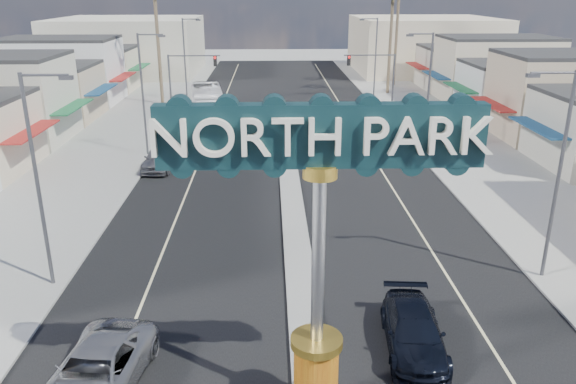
{
  "coord_description": "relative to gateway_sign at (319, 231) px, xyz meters",
  "views": [
    {
      "loc": [
        -1.26,
        -11.53,
        11.93
      ],
      "look_at": [
        -0.54,
        10.31,
        4.01
      ],
      "focal_mm": 35.0,
      "sensor_mm": 36.0,
      "label": 1
    }
  ],
  "objects": [
    {
      "name": "ground",
      "position": [
        0.0,
        28.02,
        -5.93
      ],
      "size": [
        160.0,
        160.0,
        0.0
      ],
      "primitive_type": "plane",
      "color": "gray",
      "rests_on": "ground"
    },
    {
      "name": "road",
      "position": [
        0.0,
        28.02,
        -5.92
      ],
      "size": [
        20.0,
        120.0,
        0.01
      ],
      "primitive_type": "cube",
      "color": "black",
      "rests_on": "ground"
    },
    {
      "name": "median_island",
      "position": [
        0.0,
        12.02,
        -5.85
      ],
      "size": [
        1.3,
        30.0,
        0.16
      ],
      "primitive_type": "cube",
      "color": "gray",
      "rests_on": "ground"
    },
    {
      "name": "sidewalk_left",
      "position": [
        -14.0,
        28.02,
        -5.87
      ],
      "size": [
        8.0,
        120.0,
        0.12
      ],
      "primitive_type": "cube",
      "color": "gray",
      "rests_on": "ground"
    },
    {
      "name": "sidewalk_right",
      "position": [
        14.0,
        28.02,
        -5.87
      ],
      "size": [
        8.0,
        120.0,
        0.12
      ],
      "primitive_type": "cube",
      "color": "gray",
      "rests_on": "ground"
    },
    {
      "name": "storefront_row_left",
      "position": [
        -24.0,
        41.02,
        -2.93
      ],
      "size": [
        12.0,
        42.0,
        6.0
      ],
      "primitive_type": "cube",
      "color": "beige",
      "rests_on": "ground"
    },
    {
      "name": "storefront_row_right",
      "position": [
        24.0,
        41.02,
        -2.93
      ],
      "size": [
        12.0,
        42.0,
        6.0
      ],
      "primitive_type": "cube",
      "color": "#B7B29E",
      "rests_on": "ground"
    },
    {
      "name": "backdrop_far_left",
      "position": [
        -22.0,
        73.02,
        -1.93
      ],
      "size": [
        20.0,
        20.0,
        8.0
      ],
      "primitive_type": "cube",
      "color": "#B7B29E",
      "rests_on": "ground"
    },
    {
      "name": "backdrop_far_right",
      "position": [
        22.0,
        73.02,
        -1.93
      ],
      "size": [
        20.0,
        20.0,
        8.0
      ],
      "primitive_type": "cube",
      "color": "beige",
      "rests_on": "ground"
    },
    {
      "name": "gateway_sign",
      "position": [
        0.0,
        0.0,
        0.0
      ],
      "size": [
        8.2,
        1.5,
        9.15
      ],
      "color": "#B3470D",
      "rests_on": "median_island"
    },
    {
      "name": "traffic_signal_left",
      "position": [
        -9.18,
        42.02,
        -1.65
      ],
      "size": [
        5.09,
        0.45,
        6.0
      ],
      "color": "#47474C",
      "rests_on": "ground"
    },
    {
      "name": "traffic_signal_right",
      "position": [
        9.18,
        42.02,
        -1.65
      ],
      "size": [
        5.09,
        0.45,
        6.0
      ],
      "color": "#47474C",
      "rests_on": "ground"
    },
    {
      "name": "streetlight_l_near",
      "position": [
        -10.43,
        8.02,
        -0.86
      ],
      "size": [
        2.03,
        0.22,
        9.0
      ],
      "color": "#47474C",
      "rests_on": "ground"
    },
    {
      "name": "streetlight_l_mid",
      "position": [
        -10.43,
        28.02,
        -0.86
      ],
      "size": [
        2.03,
        0.22,
        9.0
      ],
      "color": "#47474C",
      "rests_on": "ground"
    },
    {
      "name": "streetlight_l_far",
      "position": [
        -10.43,
        50.02,
        -0.86
      ],
      "size": [
        2.03,
        0.22,
        9.0
      ],
      "color": "#47474C",
      "rests_on": "ground"
    },
    {
      "name": "streetlight_r_near",
      "position": [
        10.43,
        8.02,
        -0.86
      ],
      "size": [
        2.03,
        0.22,
        9.0
      ],
      "color": "#47474C",
      "rests_on": "ground"
    },
    {
      "name": "streetlight_r_mid",
      "position": [
        10.43,
        28.02,
        -0.86
      ],
      "size": [
        2.03,
        0.22,
        9.0
      ],
      "color": "#47474C",
      "rests_on": "ground"
    },
    {
      "name": "streetlight_r_far",
      "position": [
        10.43,
        50.02,
        -0.86
      ],
      "size": [
        2.03,
        0.22,
        9.0
      ],
      "color": "#47474C",
      "rests_on": "ground"
    },
    {
      "name": "palm_right_mid",
      "position": [
        13.0,
        54.02,
        4.67
      ],
      "size": [
        2.6,
        2.6,
        12.1
      ],
      "color": "brown",
      "rests_on": "ground"
    },
    {
      "name": "suv_left",
      "position": [
        -6.73,
        1.07,
        -5.17
      ],
      "size": [
        3.23,
        5.74,
        1.51
      ],
      "primitive_type": "imported",
      "rotation": [
        0.0,
        0.0,
        -0.14
      ],
      "color": "#A0A0A4",
      "rests_on": "ground"
    },
    {
      "name": "suv_right",
      "position": [
        3.67,
        3.07,
        -5.23
      ],
      "size": [
        2.36,
        4.97,
        1.4
      ],
      "primitive_type": "imported",
      "rotation": [
        0.0,
        0.0,
        -0.09
      ],
      "color": "black",
      "rests_on": "ground"
    },
    {
      "name": "car_parked_left",
      "position": [
        -9.0,
        24.55,
        -5.12
      ],
      "size": [
        2.16,
        4.82,
        1.61
      ],
      "primitive_type": "imported",
      "rotation": [
        0.0,
        0.0,
        -0.06
      ],
      "color": "slate",
      "rests_on": "ground"
    },
    {
      "name": "car_parked_right",
      "position": [
        6.43,
        31.74,
        -5.23
      ],
      "size": [
        1.68,
        4.28,
        1.39
      ],
      "primitive_type": "imported",
      "rotation": [
        0.0,
        0.0,
        -0.05
      ],
      "color": "silver",
      "rests_on": "ground"
    },
    {
      "name": "city_bus",
      "position": [
        -7.0,
        38.16,
        -4.25
      ],
      "size": [
        4.46,
        12.34,
        3.36
      ],
      "primitive_type": "imported",
      "rotation": [
        0.0,
        0.0,
        0.14
      ],
      "color": "white",
      "rests_on": "ground"
    }
  ]
}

